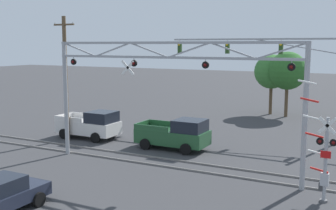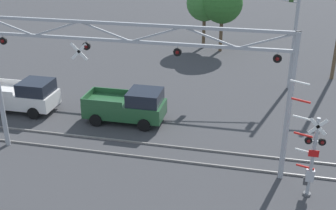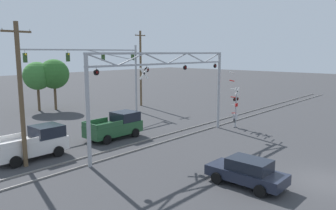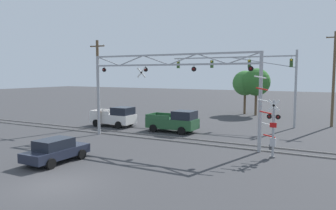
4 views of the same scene
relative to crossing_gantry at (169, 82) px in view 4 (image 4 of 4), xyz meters
name	(u,v)px [view 4 (image 4 of 4)]	position (x,y,z in m)	size (l,w,h in m)	color
ground_plane	(56,185)	(0.01, -11.95, -4.95)	(200.00, 200.00, 0.00)	#38383A
rail_track_near	(170,141)	(0.01, 0.28, -4.90)	(80.00, 0.08, 0.10)	gray
rail_track_far	(178,138)	(0.01, 1.72, -4.90)	(80.00, 0.08, 0.10)	gray
crossing_gantry	(169,82)	(0.00, 0.00, 0.00)	(14.91, 0.29, 7.17)	#9EA0A5
crossing_signal_mast	(272,128)	(8.41, -1.20, -2.98)	(1.79, 0.35, 5.47)	#9EA0A5
traffic_signal_span	(258,72)	(4.33, 12.37, 0.79)	(14.06, 0.39, 8.02)	#9EA0A5
pickup_truck_lead	(175,121)	(-1.65, 4.32, -3.91)	(4.85, 2.35, 2.11)	#23512D
pickup_truck_following	(115,117)	(-8.80, 4.38, -3.92)	(4.75, 2.35, 2.11)	silver
sedan_waiting	(56,150)	(-3.35, -8.85, -4.18)	(2.04, 4.28, 1.51)	#1E2333
utility_pole_left	(98,83)	(-9.99, 3.12, -0.30)	(1.80, 0.28, 9.01)	brown
utility_pole_right	(334,78)	(11.52, 15.09, 0.19)	(1.80, 0.28, 9.97)	brown
background_tree_beyond_span	(256,82)	(2.14, 20.87, -0.47)	(3.69, 3.69, 6.34)	brown
background_tree_far_left_verge	(245,83)	(0.40, 21.74, -0.65)	(3.44, 3.44, 6.04)	brown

